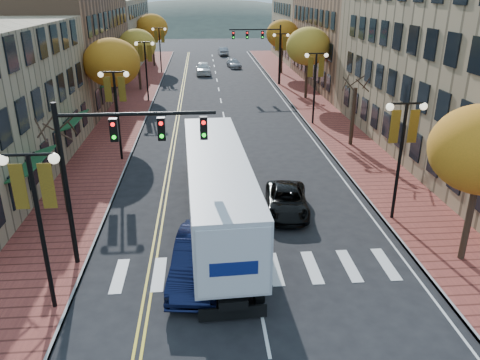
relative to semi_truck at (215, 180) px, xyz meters
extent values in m
plane|color=black|center=(1.40, -6.35, -2.36)|extent=(200.00, 200.00, 0.00)
cube|color=brown|center=(-7.60, 26.15, -2.28)|extent=(4.00, 85.00, 0.15)
cube|color=brown|center=(10.40, 26.15, -2.28)|extent=(4.00, 85.00, 0.15)
cube|color=brown|center=(-15.60, 29.65, 3.14)|extent=(12.00, 24.00, 11.00)
cube|color=#9E8966|center=(-15.60, 54.65, 2.39)|extent=(12.00, 26.00, 9.50)
cube|color=brown|center=(19.90, 35.65, 2.64)|extent=(15.00, 24.00, 10.00)
cube|color=#9E8966|center=(19.90, 57.65, 3.14)|extent=(15.00, 20.00, 11.00)
cylinder|color=#382619|center=(-7.60, 1.65, -0.11)|extent=(0.28, 0.28, 4.20)
cylinder|color=#382619|center=(-7.60, 17.65, 0.24)|extent=(0.28, 0.28, 4.90)
ellipsoid|color=orange|center=(-7.60, 17.65, 3.10)|extent=(4.48, 4.48, 3.81)
cylinder|color=#382619|center=(-7.60, 33.65, 0.07)|extent=(0.28, 0.28, 4.55)
ellipsoid|color=gold|center=(-7.60, 33.65, 2.71)|extent=(4.16, 4.16, 3.54)
cylinder|color=#382619|center=(-7.60, 51.65, 0.31)|extent=(0.28, 0.28, 5.04)
ellipsoid|color=orange|center=(-7.60, 51.65, 3.26)|extent=(4.61, 4.61, 3.92)
cylinder|color=#382619|center=(10.40, -4.35, 0.07)|extent=(0.28, 0.28, 4.55)
cylinder|color=#382619|center=(10.40, 11.65, -0.11)|extent=(0.28, 0.28, 4.20)
cylinder|color=#382619|center=(10.40, 27.65, 0.24)|extent=(0.28, 0.28, 4.90)
ellipsoid|color=gold|center=(10.40, 27.65, 3.10)|extent=(4.48, 4.48, 3.81)
cylinder|color=#382619|center=(10.40, 43.65, 0.17)|extent=(0.28, 0.28, 4.76)
ellipsoid|color=orange|center=(10.40, 43.65, 2.95)|extent=(4.35, 4.35, 3.70)
cylinder|color=black|center=(-6.10, -6.35, 0.64)|extent=(0.16, 0.16, 6.00)
cylinder|color=black|center=(-6.10, -6.35, 3.64)|extent=(1.60, 0.10, 0.10)
sphere|color=#FFF2CC|center=(-6.90, -6.35, 3.49)|extent=(0.36, 0.36, 0.36)
sphere|color=#FFF2CC|center=(-5.30, -6.35, 3.49)|extent=(0.36, 0.36, 0.36)
cube|color=#B38417|center=(-6.55, -6.35, 2.54)|extent=(0.45, 0.03, 1.60)
cube|color=#B38417|center=(-5.65, -6.35, 2.54)|extent=(0.45, 0.03, 1.60)
cylinder|color=black|center=(-6.10, 9.65, 0.64)|extent=(0.16, 0.16, 6.00)
cylinder|color=black|center=(-6.10, 9.65, 3.64)|extent=(1.60, 0.10, 0.10)
sphere|color=#FFF2CC|center=(-6.90, 9.65, 3.49)|extent=(0.36, 0.36, 0.36)
sphere|color=#FFF2CC|center=(-5.30, 9.65, 3.49)|extent=(0.36, 0.36, 0.36)
cube|color=#B38417|center=(-6.55, 9.65, 2.54)|extent=(0.45, 0.03, 1.60)
cube|color=#B38417|center=(-5.65, 9.65, 2.54)|extent=(0.45, 0.03, 1.60)
cylinder|color=black|center=(-6.10, 27.65, 0.64)|extent=(0.16, 0.16, 6.00)
cylinder|color=black|center=(-6.10, 27.65, 3.64)|extent=(1.60, 0.10, 0.10)
sphere|color=#FFF2CC|center=(-6.90, 27.65, 3.49)|extent=(0.36, 0.36, 0.36)
sphere|color=#FFF2CC|center=(-5.30, 27.65, 3.49)|extent=(0.36, 0.36, 0.36)
cube|color=#B38417|center=(-6.55, 27.65, 2.54)|extent=(0.45, 0.03, 1.60)
cube|color=#B38417|center=(-5.65, 27.65, 2.54)|extent=(0.45, 0.03, 1.60)
cylinder|color=black|center=(-6.10, 45.65, 0.64)|extent=(0.16, 0.16, 6.00)
cylinder|color=black|center=(-6.10, 45.65, 3.64)|extent=(1.60, 0.10, 0.10)
sphere|color=#FFF2CC|center=(-6.90, 45.65, 3.49)|extent=(0.36, 0.36, 0.36)
sphere|color=#FFF2CC|center=(-5.30, 45.65, 3.49)|extent=(0.36, 0.36, 0.36)
cube|color=#B38417|center=(-6.55, 45.65, 2.54)|extent=(0.45, 0.03, 1.60)
cube|color=#B38417|center=(-5.65, 45.65, 2.54)|extent=(0.45, 0.03, 1.60)
cylinder|color=black|center=(8.90, -0.35, 0.64)|extent=(0.16, 0.16, 6.00)
cylinder|color=black|center=(8.90, -0.35, 3.64)|extent=(1.60, 0.10, 0.10)
sphere|color=#FFF2CC|center=(8.10, -0.35, 3.49)|extent=(0.36, 0.36, 0.36)
sphere|color=#FFF2CC|center=(9.70, -0.35, 3.49)|extent=(0.36, 0.36, 0.36)
cube|color=#B38417|center=(8.45, -0.35, 2.54)|extent=(0.45, 0.03, 1.60)
cube|color=#B38417|center=(9.35, -0.35, 2.54)|extent=(0.45, 0.03, 1.60)
cylinder|color=black|center=(8.90, 17.65, 0.64)|extent=(0.16, 0.16, 6.00)
cylinder|color=black|center=(8.90, 17.65, 3.64)|extent=(1.60, 0.10, 0.10)
sphere|color=#FFF2CC|center=(8.10, 17.65, 3.49)|extent=(0.36, 0.36, 0.36)
sphere|color=#FFF2CC|center=(9.70, 17.65, 3.49)|extent=(0.36, 0.36, 0.36)
cube|color=#B38417|center=(8.45, 17.65, 2.54)|extent=(0.45, 0.03, 1.60)
cube|color=#B38417|center=(9.35, 17.65, 2.54)|extent=(0.45, 0.03, 1.60)
cylinder|color=black|center=(8.90, 35.65, 0.64)|extent=(0.16, 0.16, 6.00)
cylinder|color=black|center=(8.90, 35.65, 3.64)|extent=(1.60, 0.10, 0.10)
sphere|color=#FFF2CC|center=(8.10, 35.65, 3.49)|extent=(0.36, 0.36, 0.36)
sphere|color=#FFF2CC|center=(9.70, 35.65, 3.49)|extent=(0.36, 0.36, 0.36)
cube|color=#B38417|center=(8.45, 35.65, 2.54)|extent=(0.45, 0.03, 1.60)
cube|color=#B38417|center=(9.35, 35.65, 2.54)|extent=(0.45, 0.03, 1.60)
cylinder|color=black|center=(-6.00, -3.35, 1.14)|extent=(0.20, 0.20, 7.00)
cylinder|color=black|center=(-3.00, -3.35, 4.14)|extent=(6.00, 0.14, 0.14)
cube|color=black|center=(-3.90, -3.35, 3.54)|extent=(0.30, 0.25, 0.90)
sphere|color=#FF0C0C|center=(-3.90, -3.49, 3.79)|extent=(0.16, 0.16, 0.16)
cube|color=black|center=(-2.10, -3.35, 3.54)|extent=(0.30, 0.25, 0.90)
sphere|color=#FF0C0C|center=(-2.10, -3.49, 3.79)|extent=(0.16, 0.16, 0.16)
cube|color=black|center=(-0.48, -3.35, 3.54)|extent=(0.30, 0.25, 0.90)
sphere|color=#FF0C0C|center=(-0.48, -3.49, 3.79)|extent=(0.16, 0.16, 0.16)
cylinder|color=black|center=(8.80, 35.65, 1.14)|extent=(0.20, 0.20, 7.00)
cylinder|color=black|center=(5.80, 35.65, 4.14)|extent=(6.00, 0.14, 0.14)
cube|color=black|center=(6.70, 35.65, 3.54)|extent=(0.30, 0.25, 0.90)
sphere|color=#FF0C0C|center=(6.70, 35.51, 3.79)|extent=(0.16, 0.16, 0.16)
cube|color=black|center=(4.90, 35.65, 3.54)|extent=(0.30, 0.25, 0.90)
sphere|color=#FF0C0C|center=(4.90, 35.51, 3.79)|extent=(0.16, 0.16, 0.16)
cube|color=black|center=(3.28, 35.65, 3.54)|extent=(0.30, 0.25, 0.90)
sphere|color=#FF0C0C|center=(3.28, 35.51, 3.79)|extent=(0.16, 0.16, 0.16)
cube|color=black|center=(0.06, -1.29, -1.50)|extent=(1.60, 13.13, 0.35)
cube|color=silver|center=(0.06, -1.29, 0.26)|extent=(3.21, 13.20, 2.82)
cube|color=black|center=(-0.31, 6.76, -0.69)|extent=(2.65, 3.13, 2.52)
cylinder|color=black|center=(-0.76, -6.57, -1.85)|extent=(0.40, 1.02, 1.01)
cylinder|color=black|center=(1.35, -6.47, -1.85)|extent=(0.40, 1.02, 1.01)
cylinder|color=black|center=(-0.81, -5.36, -1.85)|extent=(0.40, 1.02, 1.01)
cylinder|color=black|center=(1.30, -5.27, -1.85)|extent=(0.40, 1.02, 1.01)
cylinder|color=black|center=(-1.31, 5.51, -1.85)|extent=(0.40, 1.02, 1.01)
cylinder|color=black|center=(0.80, 5.60, -1.85)|extent=(0.40, 1.02, 1.01)
cylinder|color=black|center=(-1.41, 7.72, -1.85)|extent=(0.40, 1.02, 1.01)
cylinder|color=black|center=(0.70, 7.82, -1.85)|extent=(0.40, 1.02, 1.01)
imported|color=black|center=(-0.82, -4.68, -1.47)|extent=(2.54, 5.56, 1.77)
imported|color=black|center=(3.72, 0.98, -1.71)|extent=(2.67, 4.87, 1.29)
imported|color=white|center=(-0.31, 44.18, -1.53)|extent=(2.03, 4.89, 1.65)
imported|color=#9D9EA4|center=(4.29, 49.77, -1.76)|extent=(2.21, 4.32, 1.20)
imported|color=#95959C|center=(3.31, 63.81, -1.65)|extent=(1.82, 4.41, 1.42)
camera|label=1|loc=(-0.48, -20.89, 8.53)|focal=35.00mm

